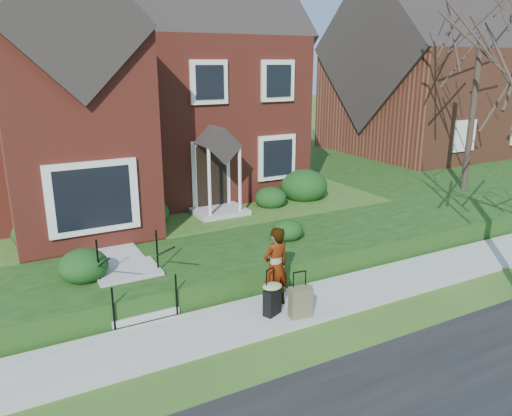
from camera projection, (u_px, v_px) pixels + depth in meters
ground at (273, 314)px, 10.66m from camera, size 120.00×120.00×0.00m
sidewalk at (273, 312)px, 10.65m from camera, size 60.00×1.60×0.08m
terrace at (226, 179)px, 21.60m from camera, size 44.00×20.00×0.60m
walkway at (101, 236)px, 13.56m from camera, size 1.20×6.00×0.06m
main_house at (129, 60)px, 17.19m from camera, size 10.40×10.20×9.40m
neighbour_house at (434, 61)px, 25.78m from camera, size 9.40×8.00×9.20m
front_steps at (133, 285)px, 10.94m from camera, size 1.40×2.02×1.50m
foundation_shrubs at (215, 204)px, 14.99m from camera, size 10.06×4.65×1.16m
woman at (276, 267)px, 10.65m from camera, size 0.70×0.50×1.78m
suitcase_black at (272, 297)px, 10.38m from camera, size 0.53×0.49×1.03m
suitcase_olive at (301, 302)px, 10.30m from camera, size 0.49×0.32×0.99m
tree_gap at (484, 21)px, 17.15m from camera, size 5.93×5.93×8.47m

